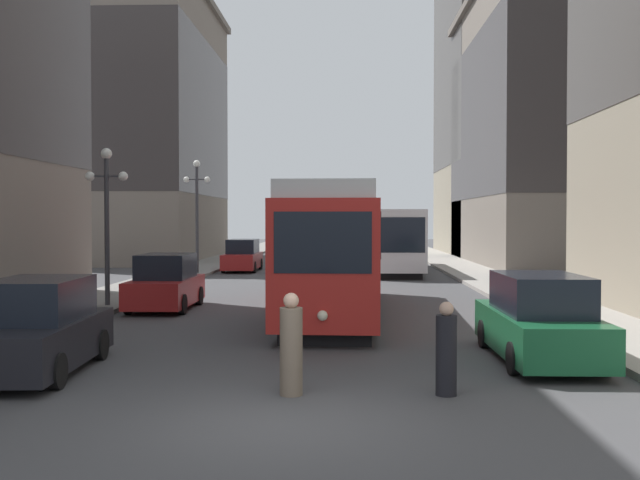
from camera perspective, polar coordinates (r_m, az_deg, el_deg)
name	(u,v)px	position (r m, az deg, el deg)	size (l,w,h in m)	color
ground_plane	(280,423)	(11.08, -3.12, -13.92)	(200.00, 200.00, 0.00)	#424244
sidewalk_left	(220,261)	(51.47, -7.69, -1.63)	(2.96, 120.00, 0.15)	gray
sidewalk_right	(447,262)	(51.17, 9.74, -1.65)	(2.96, 120.00, 0.15)	gray
streetcar	(337,247)	(23.13, 1.34, -0.54)	(3.10, 13.24, 3.89)	black
transit_bus	(394,237)	(42.00, 5.71, 0.21)	(2.67, 12.51, 3.45)	black
parked_car_left_near	(166,284)	(24.92, -11.79, -3.32)	(1.89, 4.20, 1.82)	black
parked_car_left_mid	(37,330)	(15.35, -20.96, -6.45)	(2.06, 4.48, 1.82)	black
parked_car_right_far	(539,321)	(16.24, 16.50, -5.97)	(1.90, 4.89, 1.82)	black
parked_car_left_far	(243,256)	(42.52, -5.97, -1.26)	(1.90, 4.83, 1.82)	black
pedestrian_crossing_near	(291,347)	(12.60, -2.24, -8.27)	(0.39, 0.39, 1.73)	#6B5B4C
pedestrian_crossing_far	(446,352)	(12.76, 9.69, -8.48)	(0.35, 0.35, 1.58)	black
lamp_post_left_near	(107,201)	(25.23, -16.10, 2.88)	(1.41, 0.36, 5.14)	#333338
lamp_post_left_far	(197,200)	(39.33, -9.45, 3.09)	(1.41, 0.36, 5.91)	#333338
building_left_midblock	(134,125)	(56.47, -14.11, 8.60)	(11.34, 18.91, 19.24)	slate
building_right_corner	(518,70)	(65.54, 14.97, 12.52)	(12.53, 17.78, 29.92)	gray
building_right_midblock	(582,124)	(51.70, 19.49, 8.43)	(14.60, 20.92, 17.90)	slate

